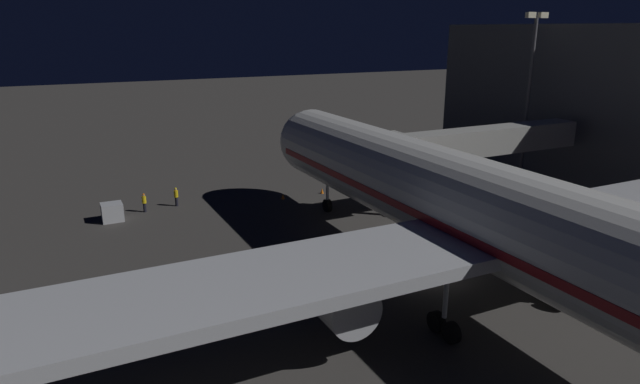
{
  "coord_description": "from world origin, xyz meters",
  "views": [
    {
      "loc": [
        22.41,
        28.13,
        16.48
      ],
      "look_at": [
        3.0,
        -10.98,
        3.5
      ],
      "focal_mm": 30.98,
      "sensor_mm": 36.0,
      "label": 1
    }
  ],
  "objects_px": {
    "apron_floodlight_mast": "(529,85)",
    "traffic_cone_nose_starboard": "(283,196)",
    "traffic_cone_nose_port": "(322,191)",
    "ground_crew_by_belt_loader": "(144,202)",
    "ground_crew_by_tug": "(176,196)",
    "airliner_at_gate": "(516,227)",
    "jet_bridge": "(465,143)",
    "baggage_container_far_row": "(112,212)"
  },
  "relations": [
    {
      "from": "apron_floodlight_mast",
      "to": "traffic_cone_nose_starboard",
      "type": "height_order",
      "value": "apron_floodlight_mast"
    },
    {
      "from": "jet_bridge",
      "to": "traffic_cone_nose_starboard",
      "type": "distance_m",
      "value": 18.42
    },
    {
      "from": "ground_crew_by_tug",
      "to": "traffic_cone_nose_starboard",
      "type": "bearing_deg",
      "value": 166.28
    },
    {
      "from": "baggage_container_far_row",
      "to": "ground_crew_by_tug",
      "type": "bearing_deg",
      "value": -163.59
    },
    {
      "from": "apron_floodlight_mast",
      "to": "ground_crew_by_tug",
      "type": "distance_m",
      "value": 39.55
    },
    {
      "from": "ground_crew_by_tug",
      "to": "traffic_cone_nose_starboard",
      "type": "height_order",
      "value": "ground_crew_by_tug"
    },
    {
      "from": "jet_bridge",
      "to": "traffic_cone_nose_starboard",
      "type": "bearing_deg",
      "value": -32.47
    },
    {
      "from": "jet_bridge",
      "to": "ground_crew_by_tug",
      "type": "height_order",
      "value": "jet_bridge"
    },
    {
      "from": "airliner_at_gate",
      "to": "traffic_cone_nose_port",
      "type": "distance_m",
      "value": 28.99
    },
    {
      "from": "airliner_at_gate",
      "to": "traffic_cone_nose_port",
      "type": "relative_size",
      "value": 109.1
    },
    {
      "from": "apron_floodlight_mast",
      "to": "baggage_container_far_row",
      "type": "relative_size",
      "value": 10.02
    },
    {
      "from": "ground_crew_by_belt_loader",
      "to": "ground_crew_by_tug",
      "type": "height_order",
      "value": "ground_crew_by_tug"
    },
    {
      "from": "ground_crew_by_belt_loader",
      "to": "airliner_at_gate",
      "type": "bearing_deg",
      "value": 116.84
    },
    {
      "from": "apron_floodlight_mast",
      "to": "airliner_at_gate",
      "type": "bearing_deg",
      "value": 43.24
    },
    {
      "from": "apron_floodlight_mast",
      "to": "baggage_container_far_row",
      "type": "xyz_separation_m",
      "value": [
        43.82,
        -5.04,
        -9.7
      ]
    },
    {
      "from": "apron_floodlight_mast",
      "to": "baggage_container_far_row",
      "type": "distance_m",
      "value": 45.17
    },
    {
      "from": "jet_bridge",
      "to": "traffic_cone_nose_port",
      "type": "bearing_deg",
      "value": -42.2
    },
    {
      "from": "apron_floodlight_mast",
      "to": "ground_crew_by_belt_loader",
      "type": "xyz_separation_m",
      "value": [
        40.84,
        -6.34,
        -9.52
      ]
    },
    {
      "from": "apron_floodlight_mast",
      "to": "traffic_cone_nose_port",
      "type": "distance_m",
      "value": 25.82
    },
    {
      "from": "airliner_at_gate",
      "to": "ground_crew_by_tug",
      "type": "xyz_separation_m",
      "value": [
        12.28,
        -30.8,
        -4.94
      ]
    },
    {
      "from": "airliner_at_gate",
      "to": "traffic_cone_nose_starboard",
      "type": "xyz_separation_m",
      "value": [
        2.2,
        -28.34,
        -5.69
      ]
    },
    {
      "from": "jet_bridge",
      "to": "ground_crew_by_belt_loader",
      "type": "relative_size",
      "value": 13.08
    },
    {
      "from": "baggage_container_far_row",
      "to": "ground_crew_by_tug",
      "type": "relative_size",
      "value": 0.98
    },
    {
      "from": "airliner_at_gate",
      "to": "ground_crew_by_belt_loader",
      "type": "bearing_deg",
      "value": -63.16
    },
    {
      "from": "jet_bridge",
      "to": "traffic_cone_nose_port",
      "type": "relative_size",
      "value": 42.85
    },
    {
      "from": "airliner_at_gate",
      "to": "apron_floodlight_mast",
      "type": "distance_m",
      "value": 35.3
    },
    {
      "from": "ground_crew_by_tug",
      "to": "traffic_cone_nose_starboard",
      "type": "distance_m",
      "value": 10.4
    },
    {
      "from": "ground_crew_by_tug",
      "to": "traffic_cone_nose_starboard",
      "type": "xyz_separation_m",
      "value": [
        -10.08,
        2.46,
        -0.74
      ]
    },
    {
      "from": "baggage_container_far_row",
      "to": "ground_crew_by_tug",
      "type": "xyz_separation_m",
      "value": [
        -6.05,
        -1.78,
        0.21
      ]
    },
    {
      "from": "traffic_cone_nose_port",
      "to": "ground_crew_by_tug",
      "type": "bearing_deg",
      "value": -9.64
    },
    {
      "from": "baggage_container_far_row",
      "to": "traffic_cone_nose_port",
      "type": "height_order",
      "value": "baggage_container_far_row"
    },
    {
      "from": "ground_crew_by_tug",
      "to": "jet_bridge",
      "type": "bearing_deg",
      "value": 154.5
    },
    {
      "from": "jet_bridge",
      "to": "traffic_cone_nose_port",
      "type": "height_order",
      "value": "jet_bridge"
    },
    {
      "from": "apron_floodlight_mast",
      "to": "traffic_cone_nose_starboard",
      "type": "relative_size",
      "value": 32.96
    },
    {
      "from": "baggage_container_far_row",
      "to": "traffic_cone_nose_port",
      "type": "relative_size",
      "value": 3.29
    },
    {
      "from": "apron_floodlight_mast",
      "to": "traffic_cone_nose_starboard",
      "type": "bearing_deg",
      "value": -8.95
    },
    {
      "from": "airliner_at_gate",
      "to": "ground_crew_by_belt_loader",
      "type": "xyz_separation_m",
      "value": [
        15.34,
        -30.32,
        -4.97
      ]
    },
    {
      "from": "airliner_at_gate",
      "to": "ground_crew_by_tug",
      "type": "distance_m",
      "value": 33.52
    },
    {
      "from": "apron_floodlight_mast",
      "to": "traffic_cone_nose_port",
      "type": "height_order",
      "value": "apron_floodlight_mast"
    },
    {
      "from": "baggage_container_far_row",
      "to": "ground_crew_by_belt_loader",
      "type": "height_order",
      "value": "ground_crew_by_belt_loader"
    },
    {
      "from": "traffic_cone_nose_port",
      "to": "airliner_at_gate",
      "type": "bearing_deg",
      "value": 85.56
    },
    {
      "from": "jet_bridge",
      "to": "baggage_container_far_row",
      "type": "bearing_deg",
      "value": -18.06
    }
  ]
}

